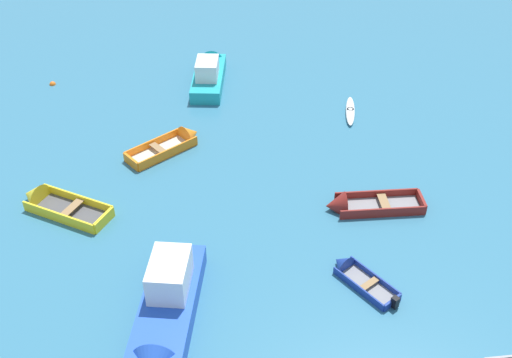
# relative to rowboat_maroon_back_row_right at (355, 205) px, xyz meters

# --- Properties ---
(rowboat_maroon_back_row_right) EXTENTS (4.45, 2.59, 1.20)m
(rowboat_maroon_back_row_right) POSITION_rel_rowboat_maroon_back_row_right_xyz_m (0.00, 0.00, 0.00)
(rowboat_maroon_back_row_right) COLOR gray
(rowboat_maroon_back_row_right) RESTS_ON ground_plane
(motor_launch_turquoise_midfield_right) EXTENTS (2.72, 5.72, 2.04)m
(motor_launch_turquoise_midfield_right) POSITION_rel_rowboat_maroon_back_row_right_xyz_m (-9.77, 9.67, 0.36)
(motor_launch_turquoise_midfield_right) COLOR teal
(motor_launch_turquoise_midfield_right) RESTS_ON ground_plane
(rowboat_orange_near_camera) EXTENTS (3.20, 3.99, 1.16)m
(rowboat_orange_near_camera) POSITION_rel_rowboat_maroon_back_row_right_xyz_m (-9.22, 2.78, 0.01)
(rowboat_orange_near_camera) COLOR beige
(rowboat_orange_near_camera) RESTS_ON ground_plane
(motor_launch_blue_near_left) EXTENTS (2.81, 6.42, 2.39)m
(motor_launch_blue_near_left) POSITION_rel_rowboat_maroon_back_row_right_xyz_m (-5.61, -7.98, 0.46)
(motor_launch_blue_near_left) COLOR blue
(motor_launch_blue_near_left) RESTS_ON ground_plane
(rowboat_yellow_midfield_left) EXTENTS (4.46, 2.10, 1.29)m
(rowboat_yellow_midfield_left) POSITION_rel_rowboat_maroon_back_row_right_xyz_m (-12.98, -3.15, 0.02)
(rowboat_yellow_midfield_left) COLOR #4C4C51
(rowboat_yellow_midfield_left) RESTS_ON ground_plane
(rowboat_deep_blue_far_left) EXTENTS (2.89, 2.45, 0.89)m
(rowboat_deep_blue_far_left) POSITION_rel_rowboat_maroon_back_row_right_xyz_m (0.45, -4.03, -0.06)
(rowboat_deep_blue_far_left) COLOR gray
(rowboat_deep_blue_far_left) RESTS_ON ground_plane
(kayak_white_back_row_center) EXTENTS (0.88, 3.04, 0.29)m
(kayak_white_back_row_center) POSITION_rel_rowboat_maroon_back_row_right_xyz_m (-1.26, 8.07, -0.07)
(kayak_white_back_row_center) COLOR white
(kayak_white_back_row_center) RESTS_ON ground_plane
(mooring_buoy_near_foreground) EXTENTS (0.37, 0.37, 0.37)m
(mooring_buoy_near_foreground) POSITION_rel_rowboat_maroon_back_row_right_xyz_m (-18.50, 6.93, -0.20)
(mooring_buoy_near_foreground) COLOR orange
(mooring_buoy_near_foreground) RESTS_ON ground_plane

